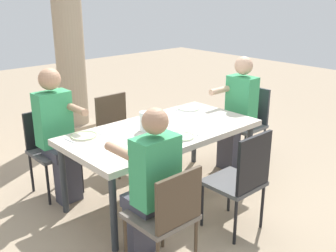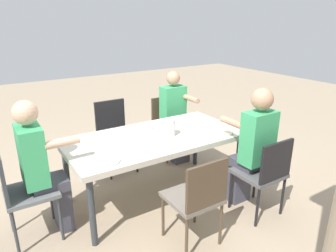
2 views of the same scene
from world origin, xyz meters
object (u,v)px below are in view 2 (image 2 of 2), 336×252
at_px(chair_head_east, 20,188).
at_px(diner_man_white, 253,146).
at_px(chair_west_south, 168,122).
at_px(chair_mid_north, 197,196).
at_px(chair_mid_south, 114,132).
at_px(dining_table, 155,141).
at_px(chair_west_north, 265,171).
at_px(diner_guest_third, 41,166).
at_px(plate_2, 106,161).
at_px(water_pitcher, 170,129).
at_px(diner_woman_green, 176,114).
at_px(plate_0, 222,132).
at_px(plate_1, 144,127).

distance_m(chair_head_east, diner_man_white, 2.27).
xyz_separation_m(chair_west_south, chair_mid_north, (0.86, 1.82, 0.00)).
distance_m(chair_mid_south, diner_man_white, 1.86).
xyz_separation_m(dining_table, chair_west_north, (-0.75, 0.91, -0.18)).
height_order(chair_mid_south, chair_head_east, chair_mid_south).
bearing_deg(chair_mid_south, chair_mid_north, 90.00).
relative_size(chair_head_east, diner_guest_third, 0.70).
relative_size(chair_mid_south, plate_2, 3.67).
bearing_deg(water_pitcher, diner_woman_green, -127.59).
xyz_separation_m(chair_west_south, plate_0, (0.07, 1.23, 0.24)).
bearing_deg(chair_mid_north, chair_mid_south, -90.00).
bearing_deg(chair_head_east, chair_west_south, -157.01).
bearing_deg(dining_table, chair_west_south, -129.68).
height_order(chair_west_south, water_pitcher, water_pitcher).
distance_m(chair_head_east, plate_0, 2.11).
height_order(chair_west_north, chair_mid_north, chair_mid_north).
bearing_deg(chair_west_north, chair_mid_south, -64.90).
xyz_separation_m(dining_table, chair_mid_north, (0.10, 0.91, -0.17)).
relative_size(diner_man_white, plate_2, 5.25).
xyz_separation_m(dining_table, diner_guest_third, (1.19, 0.00, 0.02)).
relative_size(chair_head_east, plate_1, 3.99).
xyz_separation_m(chair_mid_south, diner_woman_green, (-0.86, 0.20, 0.16)).
xyz_separation_m(chair_mid_north, plate_1, (-0.13, -1.21, 0.24)).
distance_m(diner_guest_third, water_pitcher, 1.34).
relative_size(chair_west_north, water_pitcher, 4.63).
xyz_separation_m(chair_mid_north, diner_man_white, (-0.85, -0.19, 0.21)).
height_order(chair_west_south, plate_0, chair_west_south).
distance_m(chair_mid_south, diner_guest_third, 1.44).
distance_m(diner_woman_green, plate_2, 1.78).
bearing_deg(diner_woman_green, plate_2, 35.64).
relative_size(diner_man_white, plate_0, 5.58).
xyz_separation_m(chair_head_east, diner_woman_green, (-2.15, -0.72, 0.14)).
distance_m(dining_table, chair_mid_south, 0.94).
xyz_separation_m(diner_woman_green, diner_guest_third, (1.95, 0.72, 0.03)).
bearing_deg(diner_guest_third, chair_head_east, -0.82).
bearing_deg(chair_west_south, plate_0, 86.93).
distance_m(chair_west_north, diner_guest_third, 2.15).
bearing_deg(chair_head_east, water_pitcher, 177.11).
bearing_deg(chair_head_east, diner_guest_third, 179.18).
distance_m(dining_table, chair_west_south, 1.19).
bearing_deg(plate_1, plate_2, 40.99).
bearing_deg(dining_table, diner_woman_green, -136.45).
distance_m(plate_0, plate_2, 1.38).
bearing_deg(diner_guest_third, dining_table, -179.86).
bearing_deg(diner_guest_third, plate_2, 148.09).
height_order(chair_west_north, plate_1, chair_west_north).
relative_size(chair_mid_south, diner_man_white, 0.70).
relative_size(plate_1, water_pitcher, 1.25).
distance_m(chair_head_east, water_pitcher, 1.56).
distance_m(chair_west_north, water_pitcher, 1.08).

